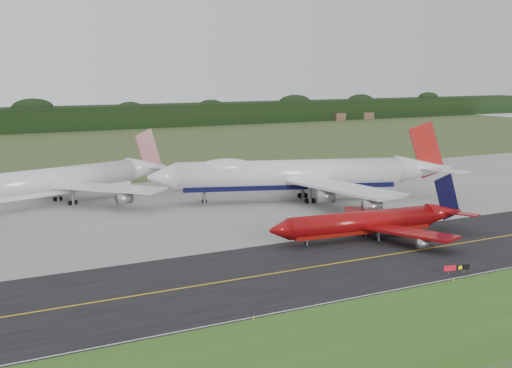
% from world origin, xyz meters
% --- Properties ---
extents(ground, '(600.00, 600.00, 0.00)m').
position_xyz_m(ground, '(0.00, 0.00, 0.00)').
color(ground, '#3B5226').
rests_on(ground, ground).
extents(taxiway, '(400.00, 32.00, 0.02)m').
position_xyz_m(taxiway, '(0.00, -4.00, 0.01)').
color(taxiway, black).
rests_on(taxiway, ground).
extents(apron, '(400.00, 78.00, 0.01)m').
position_xyz_m(apron, '(0.00, 51.00, 0.01)').
color(apron, gray).
rests_on(apron, ground).
extents(taxiway_centreline, '(400.00, 0.40, 0.00)m').
position_xyz_m(taxiway_centreline, '(0.00, -4.00, 0.03)').
color(taxiway_centreline, gold).
rests_on(taxiway_centreline, taxiway).
extents(taxiway_edge_line, '(400.00, 0.25, 0.00)m').
position_xyz_m(taxiway_edge_line, '(0.00, -19.50, 0.03)').
color(taxiway_edge_line, silver).
rests_on(taxiway_edge_line, taxiway).
extents(horizon_treeline, '(700.00, 25.00, 12.00)m').
position_xyz_m(horizon_treeline, '(0.00, 273.76, 5.47)').
color(horizon_treeline, black).
rests_on(horizon_treeline, ground).
extents(jet_ba_747, '(71.39, 57.50, 18.51)m').
position_xyz_m(jet_ba_747, '(14.53, 45.51, 6.30)').
color(jet_ba_747, silver).
rests_on(jet_ba_747, ground).
extents(jet_red_737, '(41.11, 33.35, 11.09)m').
position_xyz_m(jet_red_737, '(5.42, 6.99, 3.07)').
color(jet_red_737, maroon).
rests_on(jet_red_737, ground).
extents(jet_star_tail, '(59.25, 48.42, 15.89)m').
position_xyz_m(jet_star_tail, '(-34.99, 69.88, 5.30)').
color(jet_star_tail, silver).
rests_on(jet_star_tail, ground).
extents(taxiway_sign, '(4.24, 1.18, 1.44)m').
position_xyz_m(taxiway_sign, '(1.82, -18.02, 1.02)').
color(taxiway_sign, slate).
rests_on(taxiway_sign, ground).
extents(edge_marker_left, '(0.16, 0.16, 0.50)m').
position_xyz_m(edge_marker_left, '(-34.96, -20.50, 0.25)').
color(edge_marker_left, yellow).
rests_on(edge_marker_left, ground).
extents(edge_marker_center, '(0.16, 0.16, 0.50)m').
position_xyz_m(edge_marker_center, '(-1.28, -20.50, 0.25)').
color(edge_marker_center, yellow).
rests_on(edge_marker_center, ground).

